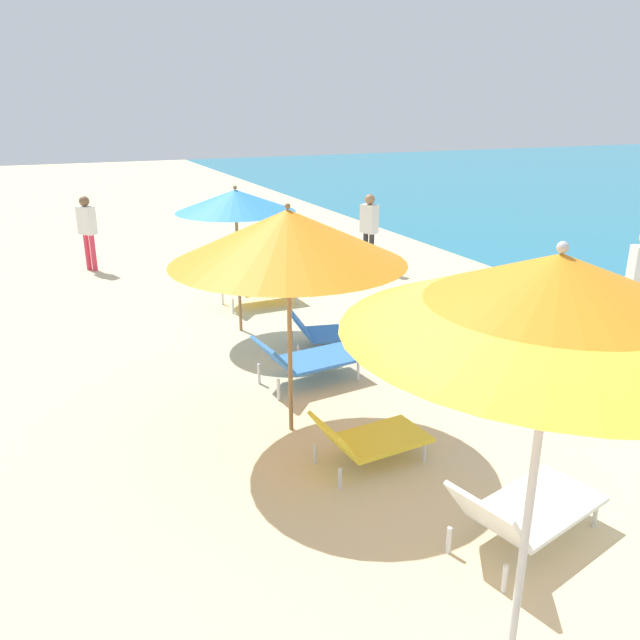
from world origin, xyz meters
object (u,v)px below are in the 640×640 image
(lounger_nearest_shoreside, at_px, (524,509))
(lounger_second_inland, at_px, (368,438))
(umbrella_nearest, at_px, (557,294))
(lounger_farthest_shoreside, at_px, (257,287))
(person_walking_far, at_px, (87,226))
(person_walking_mid, at_px, (369,225))
(lounger_farthest_inland, at_px, (329,330))
(umbrella_farthest, at_px, (235,201))
(umbrella_second, at_px, (288,237))
(lounger_second_shoreside, at_px, (306,358))
(beach_ball, at_px, (544,372))

(lounger_nearest_shoreside, distance_m, lounger_second_inland, 1.69)
(umbrella_nearest, xyz_separation_m, lounger_farthest_shoreside, (1.06, 8.06, -2.20))
(lounger_second_inland, height_order, person_walking_far, person_walking_far)
(person_walking_mid, bearing_deg, lounger_farthest_inland, -146.76)
(umbrella_nearest, relative_size, umbrella_farthest, 1.22)
(umbrella_second, height_order, lounger_farthest_inland, umbrella_second)
(lounger_farthest_shoreside, bearing_deg, person_walking_mid, 23.40)
(person_walking_far, bearing_deg, lounger_second_shoreside, 65.29)
(beach_ball, bearing_deg, lounger_second_shoreside, 156.89)
(lounger_second_inland, relative_size, lounger_farthest_inland, 0.87)
(lounger_second_inland, distance_m, umbrella_farthest, 4.65)
(lounger_farthest_inland, height_order, person_walking_far, person_walking_far)
(lounger_second_shoreside, height_order, lounger_farthest_shoreside, lounger_farthest_shoreside)
(umbrella_farthest, height_order, lounger_farthest_inland, umbrella_farthest)
(umbrella_farthest, bearing_deg, umbrella_second, -97.66)
(umbrella_second, distance_m, lounger_second_inland, 2.17)
(lounger_farthest_shoreside, height_order, person_walking_far, person_walking_far)
(lounger_nearest_shoreside, bearing_deg, beach_ball, 30.86)
(lounger_nearest_shoreside, height_order, person_walking_mid, person_walking_mid)
(lounger_second_shoreside, xyz_separation_m, lounger_second_inland, (-0.19, -2.03, -0.07))
(umbrella_farthest, distance_m, person_walking_far, 5.46)
(umbrella_farthest, distance_m, lounger_farthest_shoreside, 2.20)
(lounger_second_shoreside, relative_size, person_walking_mid, 0.87)
(lounger_farthest_shoreside, bearing_deg, beach_ball, -65.24)
(umbrella_farthest, xyz_separation_m, person_walking_mid, (3.71, 2.63, -1.07))
(umbrella_second, xyz_separation_m, umbrella_farthest, (0.45, 3.33, -0.12))
(umbrella_second, bearing_deg, beach_ball, -2.38)
(umbrella_second, distance_m, umbrella_farthest, 3.37)
(lounger_second_shoreside, xyz_separation_m, person_walking_far, (-2.01, 7.28, 0.63))
(umbrella_farthest, bearing_deg, lounger_nearest_shoreside, -84.21)
(umbrella_nearest, relative_size, lounger_farthest_shoreside, 1.98)
(lounger_second_shoreside, relative_size, umbrella_farthest, 0.62)
(umbrella_second, bearing_deg, person_walking_far, 99.39)
(lounger_farthest_shoreside, xyz_separation_m, beach_ball, (2.36, -4.67, -0.22))
(lounger_second_shoreside, relative_size, beach_ball, 5.80)
(umbrella_farthest, bearing_deg, person_walking_mid, 35.27)
(lounger_second_inland, relative_size, person_walking_far, 0.75)
(lounger_second_shoreside, bearing_deg, lounger_nearest_shoreside, -89.84)
(umbrella_nearest, relative_size, lounger_second_shoreside, 1.97)
(lounger_nearest_shoreside, bearing_deg, person_walking_mid, 56.36)
(lounger_nearest_shoreside, height_order, lounger_farthest_inland, lounger_nearest_shoreside)
(lounger_farthest_inland, bearing_deg, umbrella_farthest, 140.14)
(umbrella_nearest, distance_m, umbrella_farthest, 6.90)
(lounger_farthest_shoreside, height_order, beach_ball, lounger_farthest_shoreside)
(lounger_nearest_shoreside, relative_size, umbrella_farthest, 0.66)
(lounger_nearest_shoreside, bearing_deg, lounger_second_shoreside, 83.03)
(lounger_second_inland, height_order, lounger_farthest_inland, lounger_farthest_inland)
(lounger_second_inland, bearing_deg, umbrella_second, 110.49)
(lounger_farthest_shoreside, xyz_separation_m, lounger_farthest_inland, (0.29, -2.43, -0.07))
(lounger_nearest_shoreside, relative_size, person_walking_far, 0.95)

